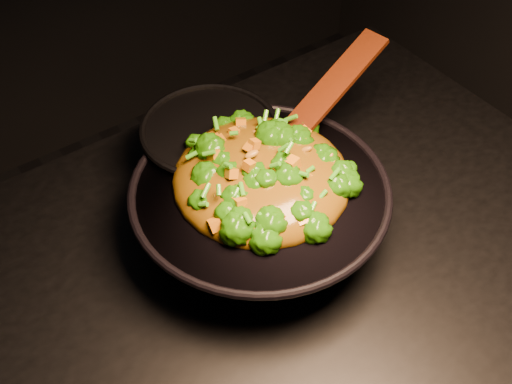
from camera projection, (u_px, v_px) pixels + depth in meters
wok at (260, 213)px, 0.99m from camera, size 0.48×0.48×0.11m
stir_fry at (262, 159)px, 0.93m from camera, size 0.35×0.35×0.09m
spatula at (318, 103)px, 1.01m from camera, size 0.29×0.10×0.12m
back_pot at (212, 154)px, 1.07m from camera, size 0.22×0.22×0.12m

